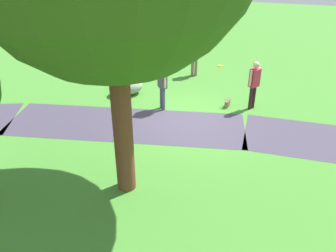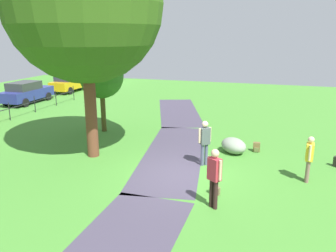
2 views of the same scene
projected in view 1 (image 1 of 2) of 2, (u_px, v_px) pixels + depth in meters
ground_plane at (187, 120)px, 12.12m from camera, size 48.00×48.00×0.00m
footpath_segment_mid at (126, 124)px, 11.88m from camera, size 8.28×3.62×0.01m
lawn_boulder at (127, 87)px, 13.93m from camera, size 1.54×1.50×0.64m
woman_with_handbag at (254, 82)px, 12.44m from camera, size 0.40×0.44×1.79m
man_near_boulder at (162, 83)px, 12.42m from camera, size 0.41×0.43×1.74m
passerby_on_path at (195, 56)px, 15.42m from camera, size 0.52×0.26×1.60m
handbag_on_grass at (228, 103)px, 13.00m from camera, size 0.32×0.34×0.31m
backpack_by_boulder at (126, 80)px, 14.87m from camera, size 0.28×0.29×0.40m
spare_backpack_on_lawn at (164, 60)px, 17.22m from camera, size 0.35×0.34×0.40m
frisbee_on_grass at (220, 66)px, 16.99m from camera, size 0.26×0.26×0.02m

